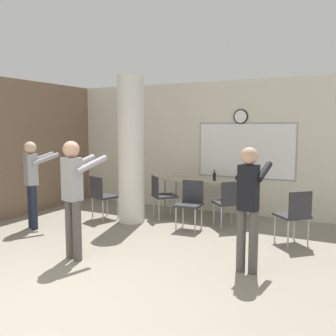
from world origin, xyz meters
The scene contains 14 objects.
ground_plane centered at (0.00, 0.00, 0.00)m, with size 24.00×24.00×0.00m, color gray.
wall_left_accent centered at (-3.50, 2.50, 1.40)m, with size 0.12×7.00×2.80m.
wall_back centered at (0.02, 5.06, 1.40)m, with size 8.00×0.15×2.80m.
support_pillar centered at (-1.15, 3.43, 1.40)m, with size 0.50×0.50×2.80m.
folding_table centered at (-0.18, 4.47, 0.71)m, with size 1.40×0.65×0.77m.
bottle_on_table centered at (0.19, 4.41, 0.85)m, with size 0.06×0.06×0.22m.
chair_mid_room centered at (1.90, 3.36, 0.51)m, with size 0.62×0.62×0.87m.
chair_near_pillar centered at (-1.78, 3.33, 0.51)m, with size 0.55×0.55×0.87m.
chair_table_right centered at (0.66, 3.87, 0.51)m, with size 0.62×0.62×0.87m.
chair_table_left centered at (-0.76, 3.94, 0.51)m, with size 0.62×0.62×0.87m.
chair_table_front centered at (0.07, 3.50, 0.51)m, with size 0.47×0.47×0.87m.
person_playing_side centered at (1.54, 1.96, 0.94)m, with size 0.37×0.64×1.60m.
person_watching_back centered at (-2.47, 2.22, 0.93)m, with size 0.52×0.64×1.58m.
person_playing_front centered at (-0.74, 1.33, 0.97)m, with size 0.46×0.68×1.66m.
Camera 1 is at (2.73, -2.61, 1.85)m, focal length 40.00 mm.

